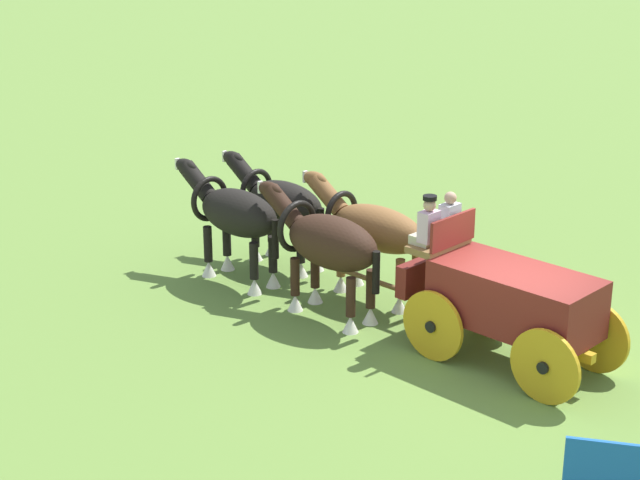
# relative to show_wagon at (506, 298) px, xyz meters

# --- Properties ---
(ground_plane) EXTENTS (220.00, 220.00, 0.00)m
(ground_plane) POSITION_rel_show_wagon_xyz_m (-0.17, 0.04, -1.19)
(ground_plane) COLOR olive
(show_wagon) EXTENTS (5.78, 2.33, 2.74)m
(show_wagon) POSITION_rel_show_wagon_xyz_m (0.00, 0.00, 0.00)
(show_wagon) COLOR maroon
(show_wagon) RESTS_ON ground
(draft_horse_rear_near) EXTENTS (3.07, 1.42, 2.32)m
(draft_horse_rear_near) POSITION_rel_show_wagon_xyz_m (3.61, -0.14, 0.25)
(draft_horse_rear_near) COLOR #331E14
(draft_horse_rear_near) RESTS_ON ground
(draft_horse_rear_off) EXTENTS (3.19, 1.34, 2.25)m
(draft_horse_rear_off) POSITION_rel_show_wagon_xyz_m (3.34, -1.42, 0.19)
(draft_horse_rear_off) COLOR brown
(draft_horse_rear_off) RESTS_ON ground
(draft_horse_lead_near) EXTENTS (3.03, 1.36, 2.30)m
(draft_horse_lead_near) POSITION_rel_show_wagon_xyz_m (6.15, -0.72, 0.23)
(draft_horse_lead_near) COLOR black
(draft_horse_lead_near) RESTS_ON ground
(draft_horse_lead_off) EXTENTS (3.00, 1.30, 2.22)m
(draft_horse_lead_off) POSITION_rel_show_wagon_xyz_m (5.88, -1.99, 0.16)
(draft_horse_lead_off) COLOR black
(draft_horse_lead_off) RESTS_ON ground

